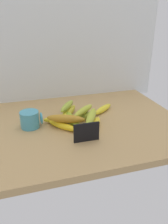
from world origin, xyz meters
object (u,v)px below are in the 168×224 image
at_px(coffee_mug, 30,119).
at_px(banana_8, 68,106).
at_px(banana_6, 72,120).
at_px(banana_9, 91,117).
at_px(chalkboard_sign, 86,133).
at_px(banana_2, 60,119).
at_px(banana_7, 66,119).
at_px(banana_10, 83,111).
at_px(banana_3, 84,116).
at_px(banana_5, 103,109).
at_px(banana_1, 68,113).
at_px(banana_4, 95,125).
at_px(banana_0, 63,126).

bearing_deg(coffee_mug, banana_8, 20.81).
height_order(banana_6, banana_9, banana_9).
height_order(chalkboard_sign, banana_2, chalkboard_sign).
distance_m(banana_7, banana_10, 0.12).
bearing_deg(banana_3, banana_5, 27.01).
bearing_deg(banana_7, banana_3, 31.67).
distance_m(banana_6, banana_10, 0.07).
relative_size(coffee_mug, banana_3, 0.63).
xyz_separation_m(chalkboard_sign, banana_10, (0.04, 0.19, 0.01)).
bearing_deg(coffee_mug, banana_9, -17.55).
xyz_separation_m(coffee_mug, banana_6, (0.20, -0.03, -0.02)).
bearing_deg(coffee_mug, banana_5, 9.94).
height_order(banana_1, banana_7, banana_7).
xyz_separation_m(banana_6, banana_9, (0.08, -0.06, 0.03)).
relative_size(chalkboard_sign, banana_4, 0.71).
height_order(banana_0, banana_9, banana_9).
bearing_deg(banana_2, banana_5, 13.88).
bearing_deg(chalkboard_sign, banana_6, 96.22).
distance_m(banana_1, banana_2, 0.08).
bearing_deg(banana_4, coffee_mug, 161.29).
height_order(banana_3, banana_4, banana_4).
xyz_separation_m(banana_5, banana_7, (-0.23, -0.13, 0.03)).
bearing_deg(banana_10, banana_2, 175.81).
height_order(banana_9, banana_10, banana_9).
xyz_separation_m(banana_1, banana_6, (0.00, -0.09, 0.00)).
relative_size(coffee_mug, banana_5, 0.66).
distance_m(banana_5, banana_6, 0.22).
xyz_separation_m(chalkboard_sign, banana_2, (-0.07, 0.20, -0.02)).
distance_m(chalkboard_sign, banana_4, 0.12).
distance_m(banana_2, banana_7, 0.08).
bearing_deg(coffee_mug, banana_1, 18.20).
bearing_deg(banana_0, banana_8, 67.99).
bearing_deg(banana_9, banana_3, 92.98).
bearing_deg(banana_1, banana_10, -45.58).
height_order(banana_7, banana_10, same).
height_order(banana_2, banana_9, banana_9).
bearing_deg(banana_7, banana_8, 73.64).
bearing_deg(banana_0, banana_6, 34.22).
xyz_separation_m(banana_7, banana_10, (0.10, 0.06, 0.00)).
relative_size(banana_2, banana_6, 0.80).
height_order(coffee_mug, banana_4, coffee_mug).
xyz_separation_m(banana_3, banana_4, (0.02, -0.10, 0.00)).
height_order(banana_6, banana_10, banana_10).
bearing_deg(banana_10, banana_5, 27.98).
bearing_deg(banana_2, banana_0, -89.01).
xyz_separation_m(banana_4, banana_6, (-0.09, 0.07, 0.00)).
distance_m(banana_8, banana_10, 0.10).
bearing_deg(banana_2, banana_7, -76.91).
bearing_deg(banana_4, banana_6, 141.38).
bearing_deg(chalkboard_sign, coffee_mug, 137.65).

